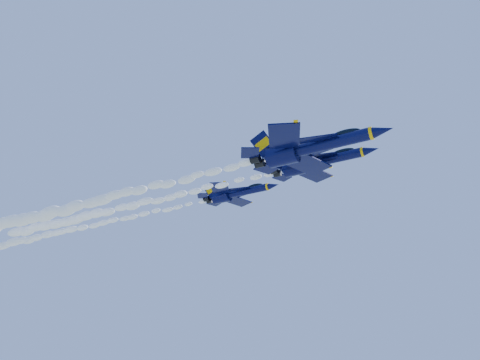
% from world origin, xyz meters
% --- Properties ---
extents(jet_lead, '(19.72, 16.18, 7.33)m').
position_xyz_m(jet_lead, '(13.12, -11.35, 149.19)').
color(jet_lead, '#070832').
extents(smoke_trail_jet_lead, '(61.22, 2.67, 2.40)m').
position_xyz_m(smoke_trail_jet_lead, '(-25.92, -11.35, 148.67)').
color(smoke_trail_jet_lead, white).
extents(jet_second, '(16.88, 13.85, 6.27)m').
position_xyz_m(jet_second, '(11.36, -3.16, 151.23)').
color(jet_second, '#070832').
extents(smoke_trail_jet_second, '(61.22, 2.29, 2.06)m').
position_xyz_m(smoke_trail_jet_second, '(-26.46, -3.16, 150.74)').
color(smoke_trail_jet_second, white).
extents(jet_third, '(15.16, 12.44, 5.63)m').
position_xyz_m(jet_third, '(-6.84, 4.94, 152.91)').
color(jet_third, '#070832').
extents(smoke_trail_jet_third, '(61.22, 2.05, 1.85)m').
position_xyz_m(smoke_trail_jet_third, '(-43.93, 4.94, 152.43)').
color(smoke_trail_jet_third, white).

